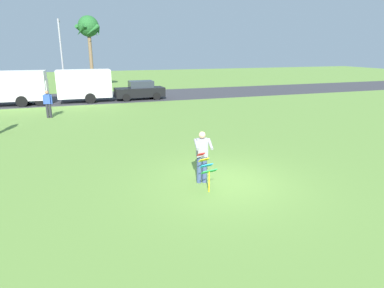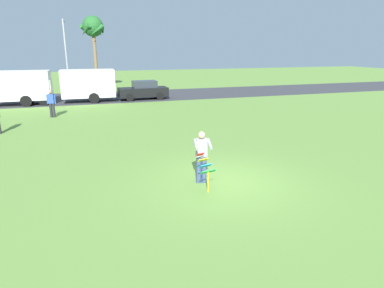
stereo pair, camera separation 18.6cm
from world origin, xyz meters
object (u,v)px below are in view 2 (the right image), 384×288
parked_truck_red_cab (10,87)px  parked_car_black (143,90)px  streetlight_pole (66,51)px  person_walker_far (52,103)px  person_kite_flyer (202,155)px  parked_truck_white_box (78,85)px  kite_held (206,167)px  palm_tree_right_near (93,29)px

parked_truck_red_cab → parked_car_black: parked_truck_red_cab is taller
streetlight_pole → person_walker_far: bearing=-93.0°
person_kite_flyer → person_walker_far: bearing=112.4°
parked_car_black → person_walker_far: size_ratio=2.45×
parked_truck_white_box → parked_car_black: size_ratio=1.58×
parked_car_black → person_walker_far: person_walker_far is taller
kite_held → person_kite_flyer: bearing=81.7°
parked_car_black → streetlight_pole: bearing=131.8°
palm_tree_right_near → parked_car_black: bearing=-68.4°
person_kite_flyer → palm_tree_right_near: palm_tree_right_near is taller
person_kite_flyer → parked_truck_white_box: (-3.88, 19.32, 0.46)m
kite_held → palm_tree_right_near: palm_tree_right_near is taller
kite_held → streetlight_pole: bearing=99.9°
parked_car_black → person_walker_far: (-6.96, -6.06, 0.16)m
parked_truck_red_cab → palm_tree_right_near: bearing=51.9°
parked_truck_red_cab → streetlight_pole: 8.51m
kite_held → parked_truck_red_cab: 21.79m
person_kite_flyer → parked_truck_white_box: bearing=101.4°
person_kite_flyer → parked_car_black: size_ratio=0.41×
parked_truck_red_cab → palm_tree_right_near: (6.86, 8.75, 4.78)m
palm_tree_right_near → parked_truck_white_box: bearing=-102.3°
kite_held → parked_car_black: bearing=85.5°
parked_truck_white_box → kite_held: bearing=-79.2°
parked_truck_red_cab → streetlight_pole: size_ratio=0.97×
palm_tree_right_near → person_walker_far: 16.10m
person_kite_flyer → streetlight_pole: streetlight_pole is taller
person_kite_flyer → parked_truck_red_cab: bearing=114.6°
streetlight_pole → parked_truck_red_cab: bearing=-120.1°
parked_truck_white_box → palm_tree_right_near: palm_tree_right_near is taller
palm_tree_right_near → person_walker_far: palm_tree_right_near is taller
parked_truck_red_cab → kite_held: bearing=-66.3°
person_walker_far → parked_truck_red_cab: bearing=119.0°
parked_truck_red_cab → parked_truck_white_box: same height
person_kite_flyer → parked_truck_red_cab: 21.25m
parked_truck_red_cab → person_kite_flyer: bearing=-65.4°
parked_truck_white_box → person_walker_far: 6.28m
parked_truck_white_box → palm_tree_right_near: size_ratio=0.89×
person_walker_far → kite_held: bearing=-68.8°
parked_truck_white_box → parked_car_black: 5.41m
person_kite_flyer → kite_held: bearing=-98.3°
streetlight_pole → parked_car_black: bearing=-48.2°
streetlight_pole → kite_held: bearing=-80.1°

